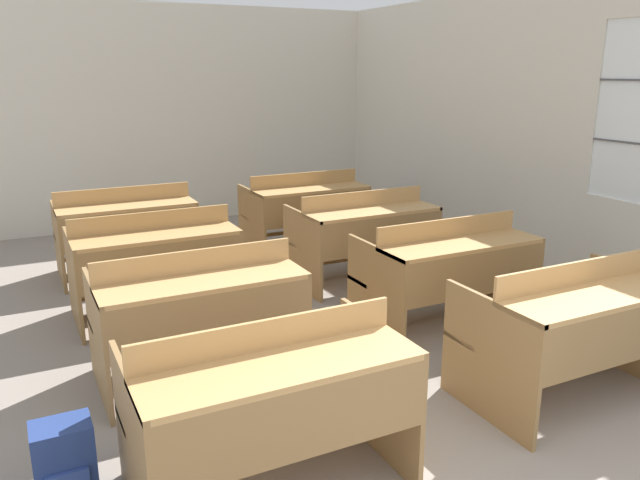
% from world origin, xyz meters
% --- Properties ---
extents(wall_back, '(5.77, 0.06, 2.78)m').
position_xyz_m(wall_back, '(0.00, 7.24, 1.39)').
color(wall_back, beige).
rests_on(wall_back, ground_plane).
extents(wall_right_with_window, '(0.06, 7.21, 2.78)m').
position_xyz_m(wall_right_with_window, '(2.85, 3.68, 1.37)').
color(wall_right_with_window, beige).
rests_on(wall_right_with_window, ground_plane).
extents(bench_front_left, '(1.28, 0.79, 0.88)m').
position_xyz_m(bench_front_left, '(-0.90, 1.52, 0.48)').
color(bench_front_left, olive).
rests_on(bench_front_left, ground_plane).
extents(bench_front_right, '(1.28, 0.79, 0.88)m').
position_xyz_m(bench_front_right, '(1.09, 1.52, 0.48)').
color(bench_front_right, olive).
rests_on(bench_front_right, ground_plane).
extents(bench_second_left, '(1.28, 0.79, 0.88)m').
position_xyz_m(bench_second_left, '(-0.88, 2.78, 0.48)').
color(bench_second_left, olive).
rests_on(bench_second_left, ground_plane).
extents(bench_second_right, '(1.28, 0.79, 0.88)m').
position_xyz_m(bench_second_right, '(1.08, 2.74, 0.48)').
color(bench_second_right, olive).
rests_on(bench_second_right, ground_plane).
extents(bench_third_left, '(1.28, 0.79, 0.88)m').
position_xyz_m(bench_third_left, '(-0.89, 4.01, 0.48)').
color(bench_third_left, olive).
rests_on(bench_third_left, ground_plane).
extents(bench_third_right, '(1.28, 0.79, 0.88)m').
position_xyz_m(bench_third_right, '(1.07, 4.00, 0.48)').
color(bench_third_right, olive).
rests_on(bench_third_right, ground_plane).
extents(bench_back_left, '(1.28, 0.79, 0.88)m').
position_xyz_m(bench_back_left, '(-0.90, 5.23, 0.48)').
color(bench_back_left, olive).
rests_on(bench_back_left, ground_plane).
extents(bench_back_right, '(1.28, 0.79, 0.88)m').
position_xyz_m(bench_back_right, '(1.05, 5.24, 0.48)').
color(bench_back_right, olive).
rests_on(bench_back_right, ground_plane).
extents(wastepaper_bin, '(0.32, 0.32, 0.35)m').
position_xyz_m(wastepaper_bin, '(2.53, 5.91, 0.18)').
color(wastepaper_bin, '#33477A').
rests_on(wastepaper_bin, ground_plane).
extents(schoolbag, '(0.27, 0.23, 0.40)m').
position_xyz_m(schoolbag, '(-1.79, 1.88, 0.20)').
color(schoolbag, navy).
rests_on(schoolbag, ground_plane).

